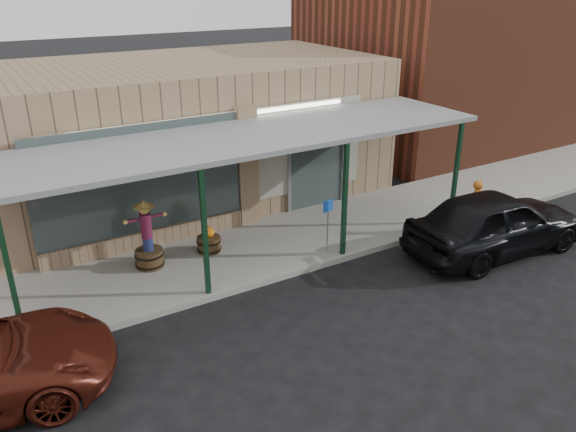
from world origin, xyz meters
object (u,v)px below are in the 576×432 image
barrel_pumpkin (209,242)px  handicap_sign (328,219)px  barrel_scarecrow (148,245)px  parked_sedan (495,222)px

barrel_pumpkin → handicap_sign: (2.48, -1.59, 0.66)m
barrel_pumpkin → handicap_sign: 3.01m
barrel_pumpkin → barrel_scarecrow: bearing=-179.5°
barrel_scarecrow → parked_sedan: size_ratio=0.34×
parked_sedan → handicap_sign: bearing=67.2°
barrel_scarecrow → barrel_pumpkin: barrel_scarecrow is taller
parked_sedan → barrel_scarecrow: bearing=69.5°
barrel_scarecrow → parked_sedan: barrel_scarecrow is taller
barrel_pumpkin → parked_sedan: size_ratio=0.14×
barrel_pumpkin → parked_sedan: 7.19m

